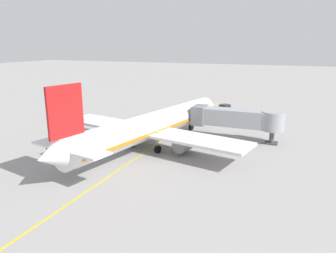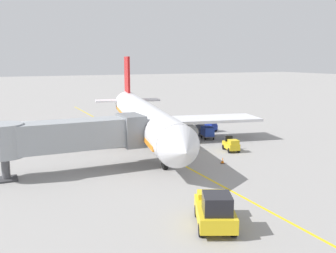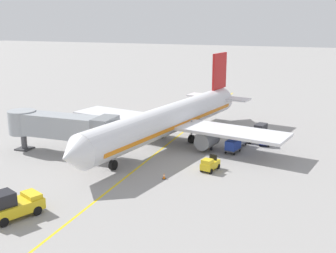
# 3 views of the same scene
# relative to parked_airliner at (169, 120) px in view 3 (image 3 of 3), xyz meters

# --- Properties ---
(ground_plane) EXTENTS (400.00, 400.00, 0.00)m
(ground_plane) POSITION_rel_parked_airliner_xyz_m (0.11, -0.78, -3.19)
(ground_plane) COLOR gray
(gate_lead_in_line) EXTENTS (0.24, 80.00, 0.01)m
(gate_lead_in_line) POSITION_rel_parked_airliner_xyz_m (0.11, -0.78, -3.18)
(gate_lead_in_line) COLOR gold
(gate_lead_in_line) RESTS_ON ground
(parked_airliner) EXTENTS (30.43, 37.12, 10.63)m
(parked_airliner) POSITION_rel_parked_airliner_xyz_m (0.00, 0.00, 0.00)
(parked_airliner) COLOR silver
(parked_airliner) RESTS_ON ground
(jet_bridge) EXTENTS (14.08, 3.50, 4.98)m
(jet_bridge) POSITION_rel_parked_airliner_xyz_m (10.60, 8.47, 0.27)
(jet_bridge) COLOR #93999E
(jet_bridge) RESTS_ON ground
(pushback_tractor) EXTENTS (3.83, 4.92, 2.40)m
(pushback_tractor) POSITION_rel_parked_airliner_xyz_m (4.79, 24.06, -2.09)
(pushback_tractor) COLOR gold
(pushback_tractor) RESTS_ON ground
(baggage_tug_lead) EXTENTS (1.75, 2.70, 1.62)m
(baggage_tug_lead) POSITION_rel_parked_airliner_xyz_m (-7.46, 7.89, -2.47)
(baggage_tug_lead) COLOR gold
(baggage_tug_lead) RESTS_ON ground
(baggage_tug_trailing) EXTENTS (1.67, 2.67, 1.62)m
(baggage_tug_trailing) POSITION_rel_parked_airliner_xyz_m (-11.60, -3.76, -2.47)
(baggage_tug_trailing) COLOR #1E339E
(baggage_tug_trailing) RESTS_ON ground
(baggage_cart_front) EXTENTS (1.76, 2.98, 1.58)m
(baggage_cart_front) POSITION_rel_parked_airliner_xyz_m (-8.51, 0.93, -2.24)
(baggage_cart_front) COLOR #4C4C51
(baggage_cart_front) RESTS_ON ground
(baggage_cart_second_in_train) EXTENTS (1.76, 2.98, 1.58)m
(baggage_cart_second_in_train) POSITION_rel_parked_airliner_xyz_m (-8.72, -1.90, -2.24)
(baggage_cart_second_in_train) COLOR #4C4C51
(baggage_cart_second_in_train) RESTS_ON ground
(baggage_cart_third_in_train) EXTENTS (1.76, 2.98, 1.58)m
(baggage_cart_third_in_train) POSITION_rel_parked_airliner_xyz_m (-9.53, -4.34, -2.24)
(baggage_cart_third_in_train) COLOR #4C4C51
(baggage_cart_third_in_train) RESTS_ON ground
(baggage_cart_tail_end) EXTENTS (1.76, 2.98, 1.58)m
(baggage_cart_tail_end) POSITION_rel_parked_airliner_xyz_m (-10.49, -8.25, -2.24)
(baggage_cart_tail_end) COLOR #4C4C51
(baggage_cart_tail_end) RESTS_ON ground
(ground_crew_wing_walker) EXTENTS (0.72, 0.34, 1.69)m
(ground_crew_wing_walker) POSITION_rel_parked_airliner_xyz_m (-5.80, 0.90, -2.23)
(ground_crew_wing_walker) COLOR #232328
(ground_crew_wing_walker) RESTS_ON ground
(safety_cone_nose_left) EXTENTS (0.36, 0.36, 0.59)m
(safety_cone_nose_left) POSITION_rel_parked_airliner_xyz_m (-3.74, 11.83, -2.90)
(safety_cone_nose_left) COLOR black
(safety_cone_nose_left) RESTS_ON ground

